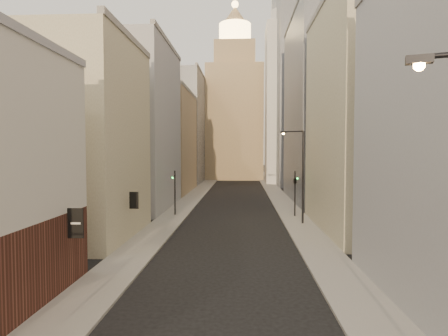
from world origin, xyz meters
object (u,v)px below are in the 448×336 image
(traffic_light_right, at_px, (295,183))
(white_tower, at_px, (284,98))
(clock_tower, at_px, (235,109))
(traffic_light_left, at_px, (175,184))
(streetlamp_mid, at_px, (301,171))

(traffic_light_right, bearing_deg, white_tower, -102.81)
(white_tower, distance_m, traffic_light_right, 44.43)
(clock_tower, relative_size, white_tower, 1.08)
(traffic_light_left, relative_size, traffic_light_right, 1.00)
(clock_tower, xyz_separation_m, traffic_light_left, (-5.43, -55.48, -14.08))
(white_tower, bearing_deg, streetlamp_mid, -94.25)
(clock_tower, relative_size, traffic_light_right, 8.98)
(traffic_light_right, bearing_deg, streetlamp_mid, 81.51)
(clock_tower, bearing_deg, traffic_light_left, -95.59)
(clock_tower, height_order, traffic_light_right, clock_tower)
(streetlamp_mid, xyz_separation_m, traffic_light_right, (0.02, 3.93, -1.45))
(white_tower, bearing_deg, traffic_light_right, -94.62)
(clock_tower, height_order, white_tower, clock_tower)
(clock_tower, distance_m, traffic_light_right, 57.94)
(white_tower, xyz_separation_m, streetlamp_mid, (-3.40, -45.67, -13.40))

